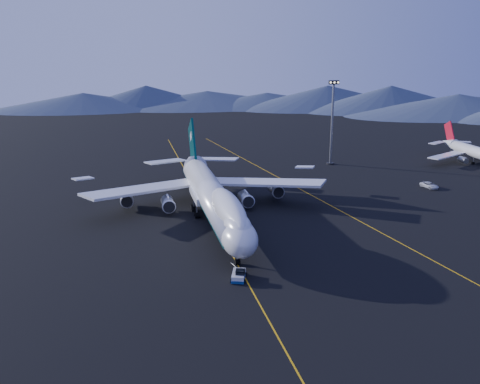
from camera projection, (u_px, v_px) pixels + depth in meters
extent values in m
plane|color=black|center=(213.00, 220.00, 122.75)|extent=(500.00, 500.00, 0.00)
cube|color=#E5A20D|center=(213.00, 220.00, 122.75)|extent=(0.25, 220.00, 0.01)
cube|color=#E5A20D|center=(320.00, 200.00, 138.51)|extent=(28.08, 198.09, 0.01)
cone|color=#3D495F|center=(83.00, 100.00, 330.09)|extent=(100.00, 100.00, 12.00)
cone|color=#3D495F|center=(207.00, 97.00, 347.16)|extent=(100.00, 100.00, 12.00)
cone|color=#3D495F|center=(328.00, 98.00, 339.61)|extent=(100.00, 100.00, 12.00)
cone|color=#3D495F|center=(458.00, 103.00, 308.25)|extent=(100.00, 100.00, 12.00)
cylinder|color=silver|center=(212.00, 196.00, 121.26)|extent=(6.50, 56.00, 6.50)
ellipsoid|color=silver|center=(239.00, 239.00, 94.93)|extent=(6.50, 10.40, 6.50)
ellipsoid|color=silver|center=(229.00, 210.00, 103.20)|extent=(5.13, 25.16, 5.85)
cube|color=black|center=(242.00, 236.00, 92.73)|extent=(3.60, 1.61, 1.29)
cone|color=silver|center=(193.00, 163.00, 152.07)|extent=(6.50, 12.00, 6.50)
cube|color=#033535|center=(212.00, 199.00, 122.44)|extent=(6.24, 60.00, 1.10)
cube|color=silver|center=(208.00, 195.00, 126.72)|extent=(7.50, 13.00, 1.60)
cube|color=silver|center=(145.00, 189.00, 129.10)|extent=(30.62, 23.28, 2.83)
cube|color=silver|center=(261.00, 182.00, 135.25)|extent=(30.62, 23.28, 2.83)
cylinder|color=slate|center=(168.00, 203.00, 127.15)|extent=(2.90, 5.50, 2.90)
cylinder|color=slate|center=(127.00, 198.00, 131.25)|extent=(2.90, 5.50, 2.90)
cylinder|color=slate|center=(245.00, 198.00, 131.18)|extent=(2.90, 5.50, 2.90)
cylinder|color=slate|center=(275.00, 189.00, 139.30)|extent=(2.90, 5.50, 2.90)
cube|color=#033535|center=(193.00, 146.00, 149.80)|extent=(0.55, 14.11, 15.94)
cube|color=silver|center=(166.00, 161.00, 151.79)|extent=(12.39, 9.47, 0.98)
cube|color=silver|center=(217.00, 159.00, 154.96)|extent=(12.39, 9.47, 0.98)
cylinder|color=black|center=(238.00, 262.00, 97.69)|extent=(0.90, 1.10, 1.10)
cube|color=silver|center=(239.00, 275.00, 91.50)|extent=(3.30, 4.68, 1.06)
cube|color=navy|center=(239.00, 277.00, 91.61)|extent=(3.45, 4.89, 0.48)
cube|color=black|center=(239.00, 271.00, 91.30)|extent=(1.93, 1.93, 0.87)
cone|color=silver|center=(449.00, 143.00, 195.17)|extent=(3.92, 7.22, 3.92)
cube|color=silver|center=(447.00, 155.00, 179.73)|extent=(17.33, 11.70, 0.36)
cylinder|color=slate|center=(463.00, 160.00, 178.62)|extent=(1.96, 3.61, 1.96)
cube|color=red|center=(449.00, 132.00, 194.61)|extent=(0.36, 7.04, 8.32)
imported|color=silver|center=(429.00, 185.00, 149.82)|extent=(3.62, 6.07, 1.58)
cylinder|color=black|center=(330.00, 163.00, 179.91)|extent=(2.57, 2.57, 0.43)
cylinder|color=slate|center=(332.00, 124.00, 176.40)|extent=(0.75, 0.75, 26.74)
cube|color=black|center=(334.00, 82.00, 172.75)|extent=(3.42, 0.86, 1.28)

